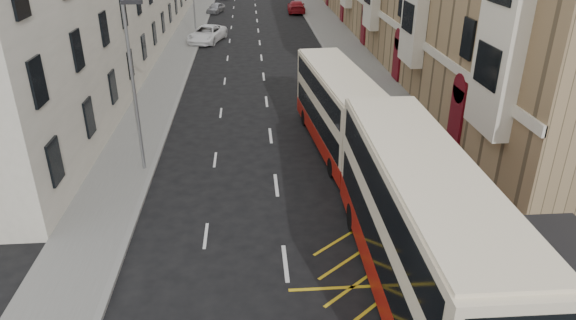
{
  "coord_description": "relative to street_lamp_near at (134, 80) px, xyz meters",
  "views": [
    {
      "loc": [
        -1.05,
        -11.12,
        11.36
      ],
      "look_at": [
        0.38,
        7.76,
        2.35
      ],
      "focal_mm": 32.0,
      "sensor_mm": 36.0,
      "label": 1
    }
  ],
  "objects": [
    {
      "name": "pedestrian_far",
      "position": [
        14.53,
        -5.09,
        -3.62
      ],
      "size": [
        1.04,
        0.48,
        1.74
      ],
      "primitive_type": "imported",
      "rotation": [
        0.0,
        0.0,
        3.09
      ],
      "color": "black",
      "rests_on": "pavement_right"
    },
    {
      "name": "street_lamp_near",
      "position": [
        0.0,
        0.0,
        0.0
      ],
      "size": [
        0.93,
        0.18,
        8.0
      ],
      "color": "gray",
      "rests_on": "pavement_left"
    },
    {
      "name": "white_van",
      "position": [
        1.15,
        28.67,
        -3.84
      ],
      "size": [
        4.14,
        6.26,
        1.6
      ],
      "primitive_type": "imported",
      "rotation": [
        0.0,
        0.0,
        -0.28
      ],
      "color": "white",
      "rests_on": "ground"
    },
    {
      "name": "double_decker_front",
      "position": [
        10.42,
        -9.86,
        -2.15
      ],
      "size": [
        2.9,
        12.27,
        4.88
      ],
      "rotation": [
        0.0,
        0.0,
        -0.01
      ],
      "color": "#F8E8C3",
      "rests_on": "ground"
    },
    {
      "name": "car_silver",
      "position": [
        1.15,
        45.75,
        -3.99
      ],
      "size": [
        2.61,
        4.06,
        1.29
      ],
      "primitive_type": "imported",
      "rotation": [
        0.0,
        0.0,
        -0.32
      ],
      "color": "#A0A2A7",
      "rests_on": "ground"
    },
    {
      "name": "pavement_left",
      "position": [
        -1.15,
        18.0,
        -4.56
      ],
      "size": [
        3.0,
        120.0,
        0.15
      ],
      "primitive_type": "cube",
      "color": "slate",
      "rests_on": "ground"
    },
    {
      "name": "pavement_right",
      "position": [
        14.35,
        18.0,
        -4.56
      ],
      "size": [
        4.0,
        120.0,
        0.15
      ],
      "primitive_type": "cube",
      "color": "slate",
      "rests_on": "ground"
    },
    {
      "name": "pedestrian_mid",
      "position": [
        15.18,
        -10.09,
        -3.55
      ],
      "size": [
        1.0,
        0.82,
        1.88
      ],
      "primitive_type": "imported",
      "rotation": [
        0.0,
        0.0,
        0.13
      ],
      "color": "black",
      "rests_on": "pavement_right"
    },
    {
      "name": "guard_railing",
      "position": [
        12.6,
        -6.25,
        -3.78
      ],
      "size": [
        0.06,
        6.56,
        1.01
      ],
      "color": "red",
      "rests_on": "pavement_right"
    },
    {
      "name": "double_decker_rear",
      "position": [
        9.87,
        2.14,
        -2.48
      ],
      "size": [
        3.36,
        10.79,
        4.23
      ],
      "rotation": [
        0.0,
        0.0,
        0.09
      ],
      "color": "#F8E8C3",
      "rests_on": "ground"
    },
    {
      "name": "road_markings",
      "position": [
        6.35,
        33.0,
        -4.63
      ],
      "size": [
        10.0,
        110.0,
        0.01
      ],
      "primitive_type": null,
      "color": "silver",
      "rests_on": "ground"
    },
    {
      "name": "kerb_left",
      "position": [
        0.35,
        18.0,
        -4.56
      ],
      "size": [
        0.25,
        120.0,
        0.15
      ],
      "primitive_type": "cube",
      "color": "gray",
      "rests_on": "ground"
    },
    {
      "name": "car_red",
      "position": [
        11.55,
        45.13,
        -3.87
      ],
      "size": [
        2.36,
        5.37,
        1.54
      ],
      "primitive_type": "imported",
      "rotation": [
        0.0,
        0.0,
        3.1
      ],
      "color": "#AC131D",
      "rests_on": "ground"
    },
    {
      "name": "kerb_right",
      "position": [
        12.35,
        18.0,
        -4.56
      ],
      "size": [
        0.25,
        120.0,
        0.15
      ],
      "primitive_type": "cube",
      "color": "gray",
      "rests_on": "ground"
    }
  ]
}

